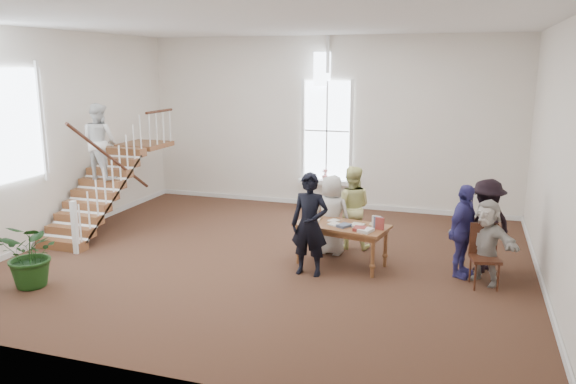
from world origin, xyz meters
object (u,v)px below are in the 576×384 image
(floor_plant, at_px, (32,254))
(police_officer, at_px, (310,225))
(woman_cluster_a, at_px, (463,231))
(side_chair, at_px, (484,251))
(elderly_woman, at_px, (331,215))
(woman_cluster_c, at_px, (486,242))
(library_table, at_px, (342,229))
(person_yellow, at_px, (351,207))
(woman_cluster_b, at_px, (486,225))

(floor_plant, bearing_deg, police_officer, 25.08)
(police_officer, xyz_separation_m, woman_cluster_a, (2.64, 0.75, -0.09))
(police_officer, xyz_separation_m, floor_plant, (-4.36, -2.04, -0.36))
(floor_plant, bearing_deg, side_chair, 18.60)
(elderly_woman, relative_size, floor_plant, 1.38)
(floor_plant, bearing_deg, woman_cluster_c, 19.34)
(library_table, distance_m, elderly_woman, 0.70)
(woman_cluster_a, height_order, floor_plant, woman_cluster_a)
(police_officer, bearing_deg, side_chair, 10.63)
(person_yellow, bearing_deg, police_officer, 70.54)
(woman_cluster_b, relative_size, woman_cluster_c, 1.15)
(police_officer, bearing_deg, elderly_woman, 87.74)
(person_yellow, xyz_separation_m, woman_cluster_a, (2.24, -1.00, -0.02))
(woman_cluster_c, xyz_separation_m, floor_plant, (-7.40, -2.60, -0.17))
(woman_cluster_a, xyz_separation_m, woman_cluster_b, (0.39, 0.45, 0.02))
(floor_plant, distance_m, side_chair, 7.79)
(library_table, relative_size, woman_cluster_a, 1.09)
(person_yellow, height_order, woman_cluster_a, person_yellow)
(woman_cluster_c, bearing_deg, woman_cluster_a, -171.61)
(person_yellow, bearing_deg, woman_cluster_a, 149.50)
(library_table, bearing_deg, police_officer, -113.37)
(elderly_woman, bearing_deg, woman_cluster_a, 176.68)
(police_officer, height_order, floor_plant, police_officer)
(woman_cluster_b, height_order, side_chair, woman_cluster_b)
(elderly_woman, bearing_deg, floor_plant, 44.10)
(side_chair, bearing_deg, elderly_woman, 151.76)
(library_table, xyz_separation_m, elderly_woman, (-0.35, 0.60, 0.09))
(police_officer, height_order, woman_cluster_c, police_officer)
(police_officer, height_order, woman_cluster_b, police_officer)
(library_table, xyz_separation_m, person_yellow, (-0.05, 1.10, 0.15))
(library_table, xyz_separation_m, police_officer, (-0.45, -0.65, 0.22))
(person_yellow, xyz_separation_m, side_chair, (2.61, -1.31, -0.26))
(elderly_woman, bearing_deg, side_chair, 172.17)
(police_officer, height_order, woman_cluster_a, police_officer)
(elderly_woman, bearing_deg, person_yellow, -113.27)
(woman_cluster_a, relative_size, side_chair, 1.56)
(elderly_woman, distance_m, woman_cluster_b, 2.94)
(floor_plant, bearing_deg, woman_cluster_b, 23.69)
(woman_cluster_a, distance_m, woman_cluster_b, 0.60)
(elderly_woman, xyz_separation_m, person_yellow, (0.30, 0.50, 0.06))
(woman_cluster_a, bearing_deg, woman_cluster_c, -93.68)
(library_table, height_order, floor_plant, floor_plant)
(police_officer, height_order, person_yellow, police_officer)
(police_officer, distance_m, person_yellow, 1.80)
(person_yellow, bearing_deg, side_chair, 146.81)
(person_yellow, bearing_deg, woman_cluster_b, 161.72)
(library_table, height_order, police_officer, police_officer)
(police_officer, distance_m, floor_plant, 4.83)
(floor_plant, relative_size, side_chair, 1.08)
(library_table, relative_size, floor_plant, 1.59)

